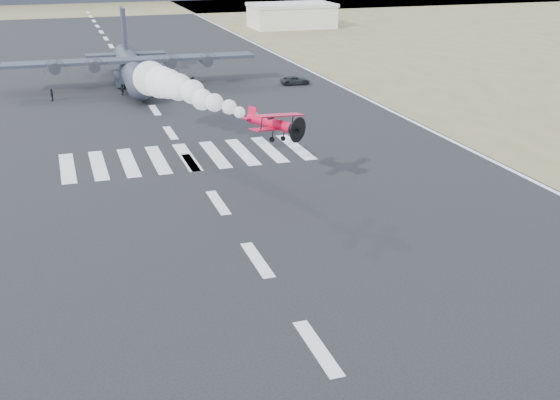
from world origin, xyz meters
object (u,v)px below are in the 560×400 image
transport_aircraft (131,67)px  crew_a (154,86)px  crew_c (193,83)px  crew_b (193,83)px  crew_h (170,84)px  crew_d (52,95)px  hangar_right (292,15)px  support_vehicle (295,80)px  crew_g (176,84)px  crew_e (164,91)px  aerobatic_biplane (274,123)px  crew_f (122,89)px

transport_aircraft → crew_a: transport_aircraft is taller
crew_a → crew_c: 5.96m
crew_b → crew_h: crew_b is taller
crew_d → hangar_right: bearing=121.9°
support_vehicle → crew_g: size_ratio=2.42×
crew_b → crew_e: size_ratio=1.05×
hangar_right → crew_d: size_ratio=12.31×
aerobatic_biplane → crew_b: aerobatic_biplane is taller
crew_e → support_vehicle: bearing=140.6°
crew_b → crew_g: 2.53m
transport_aircraft → support_vehicle: bearing=-14.9°
crew_g → crew_e: bearing=64.2°
crew_a → aerobatic_biplane: bearing=-73.9°
aerobatic_biplane → crew_d: size_ratio=3.70×
crew_d → crew_f: (9.79, 0.97, -0.02)m
crew_a → crew_d: size_ratio=1.10×
crew_e → crew_g: crew_g is taller
hangar_right → support_vehicle: bearing=-108.6°
crew_a → crew_g: 3.42m
transport_aircraft → crew_d: bearing=-146.0°
crew_e → crew_c: bearing=174.9°
crew_a → crew_d: crew_a is taller
crew_a → crew_e: crew_a is taller
crew_b → crew_d: (-20.29, -1.78, -0.11)m
crew_f → aerobatic_biplane: bearing=172.7°
crew_b → crew_d: size_ratio=1.13×
crew_g → crew_a: bearing=10.9°
crew_c → crew_a: bearing=133.7°
transport_aircraft → crew_b: size_ratio=19.75×
support_vehicle → crew_a: crew_a is taller
aerobatic_biplane → crew_c: bearing=69.9°
hangar_right → crew_f: (-48.96, -67.08, -2.19)m
aerobatic_biplane → crew_h: 48.48m
crew_f → crew_h: crew_f is taller
hangar_right → crew_b: (-38.46, -66.27, -2.07)m
crew_d → crew_e: size_ratio=0.93×
support_vehicle → crew_c: (-15.71, 1.64, 0.29)m
transport_aircraft → crew_b: 10.25m
crew_b → aerobatic_biplane: bearing=-63.0°
aerobatic_biplane → support_vehicle: (18.06, 46.02, -5.94)m
support_vehicle → crew_b: size_ratio=2.40×
crew_a → crew_g: size_ratio=0.98×
crew_c → crew_h: 3.43m
crew_c → aerobatic_biplane: bearing=-145.7°
hangar_right → crew_f: hangar_right is taller
crew_a → crew_h: crew_a is taller
hangar_right → crew_e: (-43.53, -70.75, -2.11)m
crew_c → crew_h: bearing=119.5°
hangar_right → crew_e: hangar_right is taller
aerobatic_biplane → crew_g: bearing=73.0°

